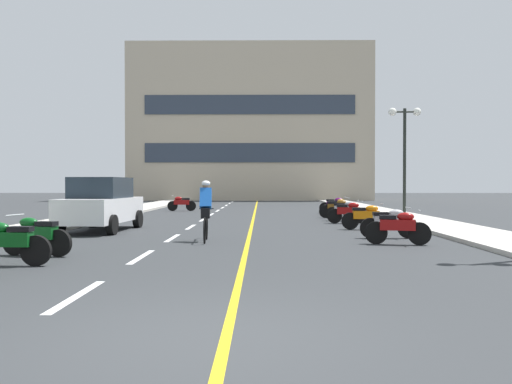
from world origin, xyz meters
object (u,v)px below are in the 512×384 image
object	(u,v)px
street_lamp_mid	(405,137)
motorcycle_7	(345,210)
motorcycle_4	(390,222)
motorcycle_11	(182,203)
motorcycle_3	(398,227)
motorcycle_8	(337,208)
motorcycle_1	(7,242)
cyclist_rider	(206,209)
motorcycle_6	(349,212)
motorcycle_9	(338,206)
motorcycle_5	(366,216)
motorcycle_10	(335,205)
motorcycle_2	(36,235)
parked_car_near	(101,204)

from	to	relation	value
street_lamp_mid	motorcycle_7	xyz separation A→B (m)	(-2.80, -0.97, -3.25)
motorcycle_4	motorcycle_11	xyz separation A→B (m)	(-8.50, 15.69, 0.00)
motorcycle_3	motorcycle_8	distance (m)	10.90
motorcycle_1	cyclist_rider	size ratio (longest dim) A/B	0.96
motorcycle_3	motorcycle_6	xyz separation A→B (m)	(-0.06, 7.39, 0.00)
motorcycle_9	cyclist_rider	distance (m)	13.18
street_lamp_mid	cyclist_rider	distance (m)	12.39
cyclist_rider	motorcycle_6	bearing A→B (deg)	52.49
street_lamp_mid	motorcycle_9	bearing A→B (deg)	130.78
motorcycle_5	street_lamp_mid	bearing A→B (deg)	62.37
motorcycle_1	motorcycle_9	xyz separation A→B (m)	(8.80, 16.46, 0.00)
motorcycle_8	motorcycle_10	bearing A→B (deg)	83.54
motorcycle_1	motorcycle_4	size ratio (longest dim) A/B	1.00
motorcycle_5	motorcycle_8	world-z (taller)	same
motorcycle_6	motorcycle_8	distance (m)	3.52
motorcycle_3	motorcycle_11	size ratio (longest dim) A/B	0.99
motorcycle_5	motorcycle_9	bearing A→B (deg)	88.59
motorcycle_4	cyclist_rider	xyz separation A→B (m)	(-5.31, -0.83, 0.41)
motorcycle_2	motorcycle_8	xyz separation A→B (m)	(8.57, 13.16, 0.00)
motorcycle_1	motorcycle_6	size ratio (longest dim) A/B	1.00
parked_car_near	motorcycle_1	size ratio (longest dim) A/B	2.52
motorcycle_1	motorcycle_4	world-z (taller)	same
motorcycle_4	motorcycle_9	distance (m)	11.19
motorcycle_10	motorcycle_11	xyz separation A→B (m)	(-8.75, 2.58, 0.00)
motorcycle_1	motorcycle_6	world-z (taller)	same
parked_car_near	motorcycle_5	distance (m)	9.13
motorcycle_2	motorcycle_4	size ratio (longest dim) A/B	0.99
motorcycle_9	motorcycle_2	bearing A→B (deg)	-120.46
parked_car_near	motorcycle_3	bearing A→B (deg)	-23.77
motorcycle_5	motorcycle_7	size ratio (longest dim) A/B	1.02
motorcycle_1	motorcycle_10	xyz separation A→B (m)	(8.95, 18.39, 0.00)
motorcycle_8	motorcycle_11	distance (m)	10.49
motorcycle_1	motorcycle_3	distance (m)	9.28
motorcycle_3	motorcycle_2	bearing A→B (deg)	-165.22
motorcycle_3	motorcycle_10	bearing A→B (deg)	88.33
motorcycle_2	motorcycle_6	bearing A→B (deg)	48.60
motorcycle_3	motorcycle_5	distance (m)	4.54
motorcycle_4	motorcycle_5	bearing A→B (deg)	91.76
motorcycle_8	motorcycle_11	bearing A→B (deg)	142.51
parked_car_near	motorcycle_1	distance (m)	7.68
motorcycle_2	cyclist_rider	xyz separation A→B (m)	(3.43, 3.04, 0.41)
motorcycle_3	motorcycle_6	distance (m)	7.39
street_lamp_mid	parked_car_near	distance (m)	13.52
motorcycle_3	motorcycle_4	size ratio (longest dim) A/B	0.99
motorcycle_11	parked_car_near	bearing A→B (deg)	-93.02
motorcycle_1	motorcycle_8	distance (m)	16.88
parked_car_near	motorcycle_1	world-z (taller)	parked_car_near
cyclist_rider	motorcycle_3	bearing A→B (deg)	-8.57
motorcycle_2	cyclist_rider	size ratio (longest dim) A/B	0.95
cyclist_rider	motorcycle_10	bearing A→B (deg)	68.23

